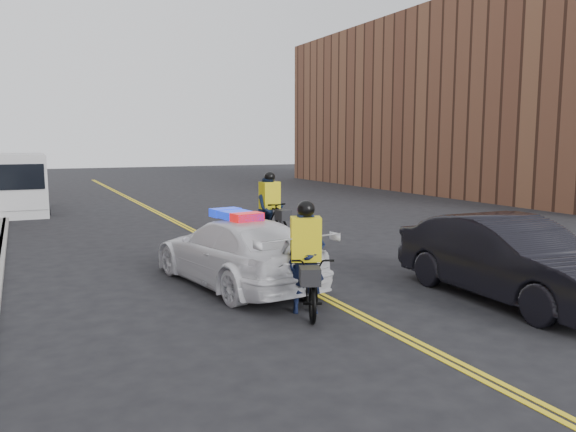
# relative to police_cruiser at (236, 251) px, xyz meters

# --- Properties ---
(ground) EXTENTS (120.00, 120.00, 0.00)m
(ground) POSITION_rel_police_cruiser_xyz_m (1.24, -1.00, -0.74)
(ground) COLOR black
(ground) RESTS_ON ground
(center_line_left) EXTENTS (0.10, 60.00, 0.01)m
(center_line_left) POSITION_rel_police_cruiser_xyz_m (1.16, 7.00, -0.74)
(center_line_left) COLOR yellow
(center_line_left) RESTS_ON ground
(center_line_right) EXTENTS (0.10, 60.00, 0.01)m
(center_line_right) POSITION_rel_police_cruiser_xyz_m (1.32, 7.00, -0.74)
(center_line_right) COLOR yellow
(center_line_right) RESTS_ON ground
(curb) EXTENTS (0.20, 60.00, 0.15)m
(curb) POSITION_rel_police_cruiser_xyz_m (-4.76, 7.00, -0.67)
(curb) COLOR gray
(curb) RESTS_ON ground
(building_across) EXTENTS (12.00, 30.00, 11.00)m
(building_across) POSITION_rel_police_cruiser_xyz_m (23.24, 17.00, 4.76)
(building_across) COLOR brown
(building_across) RESTS_ON ground
(police_cruiser) EXTENTS (2.78, 5.33, 1.63)m
(police_cruiser) POSITION_rel_police_cruiser_xyz_m (0.00, 0.00, 0.00)
(police_cruiser) COLOR white
(police_cruiser) RESTS_ON ground
(dark_sedan) EXTENTS (1.88, 5.08, 1.66)m
(dark_sedan) POSITION_rel_police_cruiser_xyz_m (4.45, -3.49, 0.09)
(dark_sedan) COLOR black
(dark_sedan) RESTS_ON ground
(cargo_van) EXTENTS (2.45, 6.19, 2.58)m
(cargo_van) POSITION_rel_police_cruiser_xyz_m (-4.27, 16.11, 0.52)
(cargo_van) COLOR silver
(cargo_van) RESTS_ON ground
(cyclist_near) EXTENTS (1.47, 2.24, 2.08)m
(cyclist_near) POSITION_rel_police_cruiser_xyz_m (0.43, -2.47, -0.02)
(cyclist_near) COLOR black
(cyclist_near) RESTS_ON ground
(cyclist_far) EXTENTS (1.07, 2.24, 2.20)m
(cyclist_far) POSITION_rel_police_cruiser_xyz_m (2.86, 4.65, 0.12)
(cyclist_far) COLOR black
(cyclist_far) RESTS_ON ground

